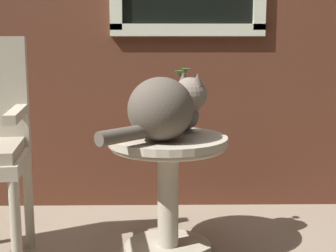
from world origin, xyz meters
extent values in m
cube|color=beige|center=(0.29, 0.86, 1.05)|extent=(0.89, 0.03, 0.07)
cylinder|color=#B2A893|center=(0.17, 0.20, 0.01)|extent=(0.42, 0.42, 0.03)
cylinder|color=#B2A893|center=(0.17, 0.20, 0.28)|extent=(0.10, 0.10, 0.49)
cylinder|color=#B2A893|center=(0.17, 0.20, 0.54)|extent=(0.55, 0.55, 0.03)
torus|color=#B2A893|center=(0.17, 0.20, 0.51)|extent=(0.53, 0.53, 0.02)
cylinder|color=#B2A893|center=(-0.45, -0.13, 0.22)|extent=(0.04, 0.04, 0.45)
cylinder|color=#B2A893|center=(-0.50, 0.25, 0.22)|extent=(0.04, 0.04, 0.45)
cube|color=#B2A893|center=(-0.48, 0.06, 0.69)|extent=(0.10, 0.39, 0.04)
ellipsoid|color=brown|center=(0.13, 0.11, 0.70)|extent=(0.41, 0.41, 0.28)
sphere|color=#76695D|center=(0.27, 0.25, 0.75)|extent=(0.16, 0.16, 0.16)
cone|color=brown|center=(0.30, 0.22, 0.82)|extent=(0.05, 0.05, 0.06)
cone|color=brown|center=(0.24, 0.28, 0.82)|extent=(0.05, 0.05, 0.06)
cylinder|color=brown|center=(-0.01, -0.04, 0.61)|extent=(0.23, 0.23, 0.06)
cylinder|color=slate|center=(0.24, 0.31, 0.56)|extent=(0.09, 0.09, 0.01)
ellipsoid|color=slate|center=(0.24, 0.31, 0.64)|extent=(0.14, 0.14, 0.14)
cylinder|color=slate|center=(0.24, 0.31, 0.73)|extent=(0.08, 0.08, 0.06)
torus|color=slate|center=(0.24, 0.31, 0.76)|extent=(0.10, 0.10, 0.02)
cylinder|color=#387533|center=(0.23, 0.31, 0.80)|extent=(0.03, 0.02, 0.09)
cone|color=#387533|center=(0.22, 0.30, 0.84)|extent=(0.04, 0.04, 0.02)
cylinder|color=#387533|center=(0.25, 0.32, 0.81)|extent=(0.01, 0.02, 0.10)
cone|color=#387533|center=(0.25, 0.32, 0.85)|extent=(0.04, 0.04, 0.02)
camera|label=1|loc=(0.13, -2.03, 0.99)|focal=52.94mm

